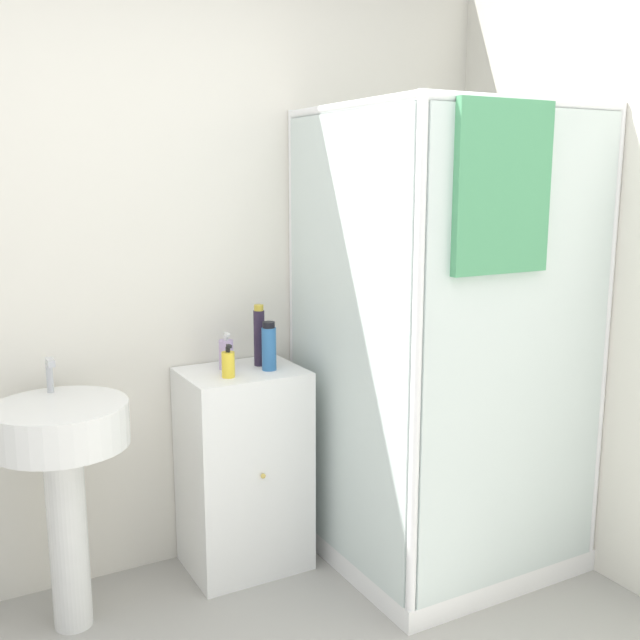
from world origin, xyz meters
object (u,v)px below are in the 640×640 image
Objects in this scene: lotion_bottle_white at (226,354)px; soap_dispenser at (228,364)px; sink at (63,457)px; shampoo_bottle_tall_black at (259,336)px; shampoo_bottle_blue at (269,347)px.

soap_dispenser is at bearing -108.32° from lotion_bottle_white.
sink is at bearing -167.42° from lotion_bottle_white.
shampoo_bottle_tall_black is at bearing 30.99° from soap_dispenser.
sink is 4.92× the size of shampoo_bottle_blue.
shampoo_bottle_tall_black reaches higher than soap_dispenser.
sink is at bearing -177.22° from soap_dispenser.
shampoo_bottle_blue is at bearing 3.77° from sink.
soap_dispenser is 0.19m from shampoo_bottle_blue.
shampoo_bottle_tall_black is at bearing -4.56° from lotion_bottle_white.
lotion_bottle_white is at bearing 146.27° from shampoo_bottle_blue.
lotion_bottle_white is (0.68, 0.15, 0.26)m from sink.
lotion_bottle_white is (0.04, 0.12, 0.01)m from soap_dispenser.
lotion_bottle_white is at bearing 175.44° from shampoo_bottle_tall_black.
shampoo_bottle_tall_black is 0.09m from shampoo_bottle_blue.
shampoo_bottle_tall_black reaches higher than lotion_bottle_white.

